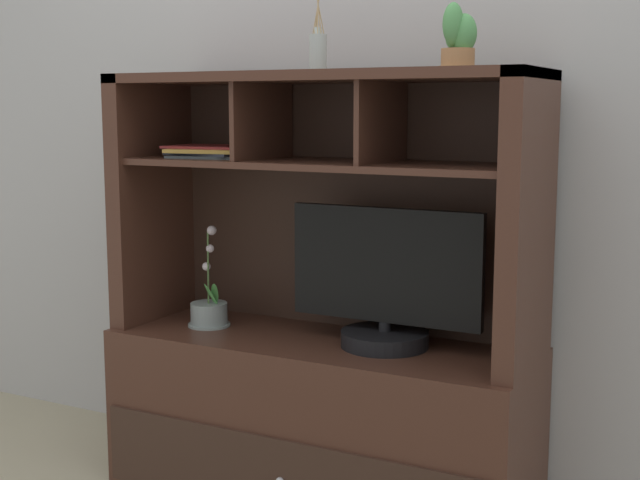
% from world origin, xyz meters
% --- Properties ---
extents(back_wall, '(6.00, 0.02, 2.80)m').
position_xyz_m(back_wall, '(0.00, 0.27, 1.40)').
color(back_wall, '#B2B0B1').
rests_on(back_wall, ground).
extents(media_console, '(1.34, 0.51, 1.34)m').
position_xyz_m(media_console, '(0.00, 0.01, 0.42)').
color(media_console, '#47291E').
rests_on(media_console, ground).
extents(tv_monitor, '(0.61, 0.27, 0.42)m').
position_xyz_m(tv_monitor, '(0.22, 0.01, 0.69)').
color(tv_monitor, black).
rests_on(tv_monitor, media_console).
extents(potted_orchid, '(0.14, 0.14, 0.34)m').
position_xyz_m(potted_orchid, '(-0.40, -0.02, 0.57)').
color(potted_orchid, gray).
rests_on(potted_orchid, media_console).
extents(magazine_stack_left, '(0.31, 0.29, 0.04)m').
position_xyz_m(magazine_stack_left, '(-0.39, 0.01, 1.09)').
color(magazine_stack_left, '#3C4348').
rests_on(magazine_stack_left, media_console).
extents(diffuser_bottle, '(0.05, 0.05, 0.30)m').
position_xyz_m(diffuser_bottle, '(0.00, -0.01, 1.40)').
color(diffuser_bottle, '#ADB8B4').
rests_on(diffuser_bottle, media_console).
extents(potted_succulent, '(0.11, 0.11, 0.18)m').
position_xyz_m(potted_succulent, '(0.44, -0.02, 1.41)').
color(potted_succulent, '#AE7A4B').
rests_on(potted_succulent, media_console).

